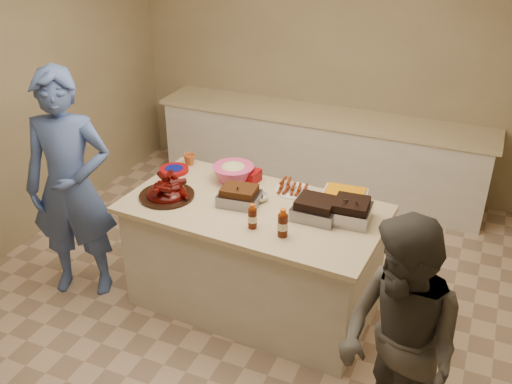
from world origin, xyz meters
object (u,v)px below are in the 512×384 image
at_px(island, 254,303).
at_px(bbq_bottle_a, 252,227).
at_px(coleslaw_bowl, 234,181).
at_px(bbq_bottle_b, 282,236).
at_px(plastic_cup, 190,164).
at_px(guest_blue, 88,285).
at_px(roasting_pan, 350,221).
at_px(mustard_bottle, 244,202).
at_px(rib_platter, 167,197).

bearing_deg(island, bbq_bottle_a, -64.19).
bearing_deg(coleslaw_bowl, bbq_bottle_b, -42.71).
bearing_deg(plastic_cup, guest_blue, -127.69).
bearing_deg(island, plastic_cup, 153.62).
relative_size(roasting_pan, bbq_bottle_a, 1.50).
xyz_separation_m(bbq_bottle_a, plastic_cup, (-0.91, 0.72, 0.00)).
bearing_deg(bbq_bottle_a, plastic_cup, 141.33).
bearing_deg(roasting_pan, guest_blue, -172.19).
relative_size(mustard_bottle, plastic_cup, 1.21).
height_order(island, guest_blue, island).
height_order(bbq_bottle_a, guest_blue, bbq_bottle_a).
distance_m(roasting_pan, bbq_bottle_b, 0.53).
distance_m(rib_platter, roasting_pan, 1.40).
distance_m(island, roasting_pan, 1.16).
xyz_separation_m(roasting_pan, plastic_cup, (-1.51, 0.36, 0.00)).
bearing_deg(island, mustard_bottle, 162.38).
height_order(rib_platter, mustard_bottle, rib_platter).
relative_size(island, rib_platter, 4.53).
distance_m(island, mustard_bottle, 0.92).
bearing_deg(coleslaw_bowl, rib_platter, -129.09).
bearing_deg(rib_platter, coleslaw_bowl, 50.91).
bearing_deg(coleslaw_bowl, plastic_cup, 164.25).
xyz_separation_m(plastic_cup, guest_blue, (-0.61, -0.79, -0.91)).
relative_size(island, plastic_cup, 19.12).
bearing_deg(bbq_bottle_a, rib_platter, 169.15).
distance_m(bbq_bottle_b, plastic_cup, 1.36).
bearing_deg(plastic_cup, island, -29.78).
bearing_deg(island, coleslaw_bowl, 138.00).
relative_size(rib_platter, bbq_bottle_b, 2.05).
distance_m(bbq_bottle_a, mustard_bottle, 0.37).
bearing_deg(roasting_pan, island, -176.37).
relative_size(coleslaw_bowl, bbq_bottle_a, 1.80).
xyz_separation_m(roasting_pan, mustard_bottle, (-0.81, -0.06, 0.00)).
xyz_separation_m(coleslaw_bowl, mustard_bottle, (0.22, -0.28, 0.00)).
height_order(roasting_pan, bbq_bottle_a, bbq_bottle_a).
xyz_separation_m(island, roasting_pan, (0.71, 0.09, 0.91)).
bearing_deg(mustard_bottle, rib_platter, -164.80).
relative_size(bbq_bottle_a, bbq_bottle_b, 0.89).
bearing_deg(mustard_bottle, island, -21.01).
bearing_deg(bbq_bottle_b, roasting_pan, 45.71).
height_order(roasting_pan, plastic_cup, roasting_pan).
height_order(island, mustard_bottle, mustard_bottle).
bearing_deg(plastic_cup, bbq_bottle_b, -33.14).
bearing_deg(roasting_pan, plastic_cup, 162.78).
relative_size(roasting_pan, plastic_cup, 2.75).
height_order(bbq_bottle_b, guest_blue, bbq_bottle_b).
distance_m(rib_platter, plastic_cup, 0.59).
xyz_separation_m(island, plastic_cup, (-0.79, 0.45, 0.91)).
height_order(island, bbq_bottle_a, bbq_bottle_a).
bearing_deg(mustard_bottle, bbq_bottle_a, -56.10).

